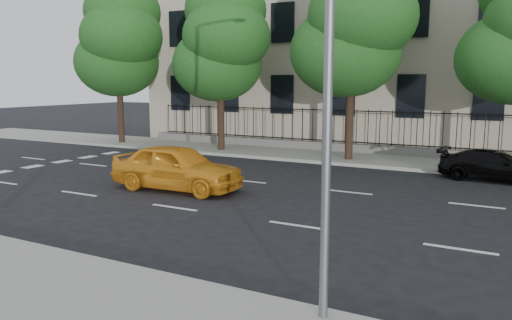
{
  "coord_description": "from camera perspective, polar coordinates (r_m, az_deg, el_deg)",
  "views": [
    {
      "loc": [
        4.99,
        -9.21,
        3.76
      ],
      "look_at": [
        -1.49,
        3.0,
        1.57
      ],
      "focal_mm": 35.0,
      "sensor_mm": 36.0,
      "label": 1
    }
  ],
  "objects": [
    {
      "name": "yellow_taxi",
      "position": [
        17.55,
        -9.06,
        -0.8
      ],
      "size": [
        4.77,
        2.05,
        1.6
      ],
      "primitive_type": "imported",
      "rotation": [
        0.0,
        0.0,
        1.6
      ],
      "color": "orange",
      "rests_on": "ground"
    },
    {
      "name": "ground",
      "position": [
        11.13,
        -0.46,
        -10.73
      ],
      "size": [
        120.0,
        120.0,
        0.0
      ],
      "primitive_type": "plane",
      "color": "black",
      "rests_on": "ground"
    },
    {
      "name": "black_sedan",
      "position": [
        20.97,
        25.64,
        -0.58
      ],
      "size": [
        4.19,
        2.0,
        1.18
      ],
      "primitive_type": "imported",
      "rotation": [
        0.0,
        0.0,
        1.48
      ],
      "color": "black",
      "rests_on": "ground"
    },
    {
      "name": "lane_markings",
      "position": [
        15.3,
        8.07,
        -5.28
      ],
      "size": [
        49.6,
        4.62,
        0.01
      ],
      "primitive_type": null,
      "color": "silver",
      "rests_on": "ground"
    },
    {
      "name": "far_sidewalk",
      "position": [
        24.03,
        15.63,
        -0.14
      ],
      "size": [
        60.0,
        4.0,
        0.15
      ],
      "primitive_type": "cube",
      "color": "gray",
      "rests_on": "ground"
    },
    {
      "name": "tree_c",
      "position": [
        23.77,
        11.17,
        15.25
      ],
      "size": [
        5.89,
        5.5,
        9.8
      ],
      "color": "#382619",
      "rests_on": "far_sidewalk"
    },
    {
      "name": "tree_b",
      "position": [
        26.62,
        -3.86,
        13.48
      ],
      "size": [
        5.53,
        5.12,
        8.97
      ],
      "color": "#382619",
      "rests_on": "far_sidewalk"
    },
    {
      "name": "iron_fence",
      "position": [
        25.6,
        16.51,
        1.66
      ],
      "size": [
        30.0,
        0.5,
        2.2
      ],
      "color": "slate",
      "rests_on": "far_sidewalk"
    },
    {
      "name": "tree_a",
      "position": [
        30.89,
        -15.27,
        13.1
      ],
      "size": [
        5.71,
        5.31,
        9.39
      ],
      "color": "#382619",
      "rests_on": "far_sidewalk"
    },
    {
      "name": "crosswalk",
      "position": [
        23.78,
        -25.67,
        -0.97
      ],
      "size": [
        0.5,
        12.1,
        0.01
      ],
      "primitive_type": null,
      "color": "silver",
      "rests_on": "ground"
    }
  ]
}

